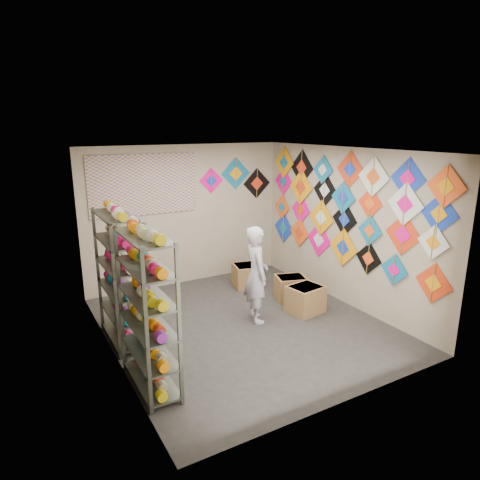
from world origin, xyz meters
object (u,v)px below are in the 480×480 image
carton_b (291,288)px  carton_c (246,276)px  shopkeeper (256,274)px  carton_a (305,299)px  shelf_rack_back (119,279)px  shelf_rack_front (148,313)px

carton_b → carton_c: (-0.38, 0.95, 0.00)m
shopkeeper → carton_a: shopkeeper is taller
shelf_rack_back → carton_c: shelf_rack_back is taller
carton_b → carton_c: 1.02m
shelf_rack_back → shelf_rack_front: bearing=-90.0°
shelf_rack_back → shopkeeper: shelf_rack_back is taller
carton_a → carton_b: bearing=69.7°
carton_a → shopkeeper: bearing=160.8°
carton_a → shelf_rack_front: bearing=-174.2°
carton_b → carton_c: bearing=129.9°
shelf_rack_back → carton_a: size_ratio=3.43×
shelf_rack_front → carton_b: 3.38m
shelf_rack_front → carton_c: size_ratio=3.80×
shelf_rack_front → shopkeeper: size_ratio=1.22×
shopkeeper → carton_c: 1.59m
carton_b → shopkeeper: bearing=-139.3°
shopkeeper → carton_a: size_ratio=2.80×
shelf_rack_front → carton_b: shelf_rack_front is taller
shelf_rack_back → shopkeeper: size_ratio=1.22×
shopkeeper → carton_c: shopkeeper is taller
shopkeeper → carton_b: shopkeeper is taller
carton_a → carton_c: carton_a is taller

